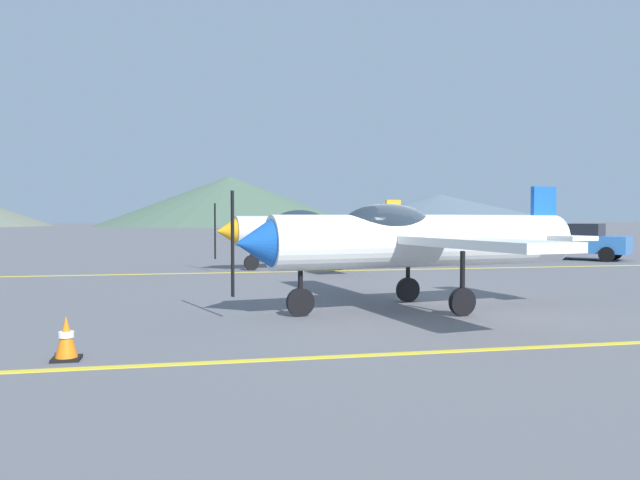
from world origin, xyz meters
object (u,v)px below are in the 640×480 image
Objects in this scene: airplane_near at (413,239)px; car_sedan at (576,241)px; airplane_mid at (315,229)px; traffic_cone_front at (66,339)px.

airplane_near is 18.05m from car_sedan.
airplane_mid is at bearing -169.32° from car_sedan.
airplane_near reaches higher than traffic_cone_front.
car_sedan is at bearing 10.68° from airplane_mid.
traffic_cone_front is (-6.07, -3.36, -1.16)m from airplane_near.
car_sedan is at bearing 41.29° from traffic_cone_front.
airplane_mid is 14.58× the size of traffic_cone_front.
airplane_near is 14.59× the size of traffic_cone_front.
airplane_mid is 12.67m from car_sedan.
airplane_near and airplane_mid have the same top height.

